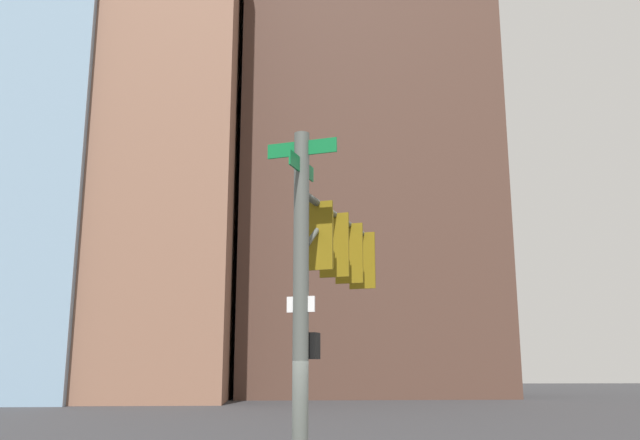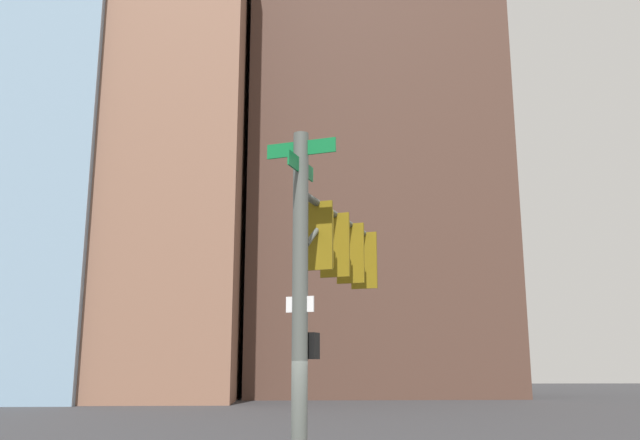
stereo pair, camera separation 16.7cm
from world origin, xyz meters
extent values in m
cylinder|color=#4C514C|center=(-0.26, 0.33, 3.04)|extent=(0.24, 0.24, 6.09)
cylinder|color=#4C514C|center=(-1.11, -1.65, 5.11)|extent=(1.81, 4.01, 0.12)
cylinder|color=#4C514C|center=(-0.57, -0.38, 4.66)|extent=(0.49, 0.99, 0.75)
cube|color=#0F6B33|center=(-0.26, 0.33, 5.84)|extent=(1.09, 0.49, 0.24)
cube|color=#0F6B33|center=(-0.26, 0.33, 5.54)|extent=(0.44, 0.98, 0.24)
cube|color=white|center=(-0.26, 0.33, 3.34)|extent=(0.43, 0.20, 0.24)
cube|color=gold|center=(-0.63, -0.53, 4.55)|extent=(0.45, 0.45, 1.00)
cube|color=#775E0F|center=(-0.56, -0.36, 4.55)|extent=(0.52, 0.25, 1.16)
sphere|color=#470A07|center=(-0.71, -0.72, 4.85)|extent=(0.20, 0.20, 0.20)
cylinder|color=gold|center=(-0.74, -0.78, 4.94)|extent=(0.23, 0.13, 0.23)
sphere|color=#4C330A|center=(-0.71, -0.72, 4.55)|extent=(0.20, 0.20, 0.20)
cylinder|color=gold|center=(-0.74, -0.78, 4.64)|extent=(0.23, 0.13, 0.23)
sphere|color=green|center=(-0.71, -0.72, 4.25)|extent=(0.20, 0.20, 0.20)
cylinder|color=gold|center=(-0.74, -0.78, 4.34)|extent=(0.23, 0.13, 0.23)
cube|color=gold|center=(-1.00, -1.39, 4.55)|extent=(0.45, 0.45, 1.00)
cube|color=#775E0F|center=(-0.92, -1.22, 4.55)|extent=(0.52, 0.25, 1.16)
sphere|color=#470A07|center=(-1.08, -1.58, 4.85)|extent=(0.20, 0.20, 0.20)
cylinder|color=gold|center=(-1.11, -1.64, 4.94)|extent=(0.23, 0.13, 0.23)
sphere|color=#F29E0C|center=(-1.08, -1.58, 4.55)|extent=(0.20, 0.20, 0.20)
cylinder|color=gold|center=(-1.11, -1.64, 4.64)|extent=(0.23, 0.13, 0.23)
sphere|color=#0A3819|center=(-1.08, -1.58, 4.25)|extent=(0.20, 0.20, 0.20)
cylinder|color=gold|center=(-1.11, -1.64, 4.34)|extent=(0.23, 0.13, 0.23)
cube|color=gold|center=(-1.37, -2.26, 4.55)|extent=(0.45, 0.45, 1.00)
cube|color=#775E0F|center=(-1.29, -2.08, 4.55)|extent=(0.52, 0.25, 1.16)
sphere|color=#470A07|center=(-1.45, -2.44, 4.85)|extent=(0.20, 0.20, 0.20)
cylinder|color=gold|center=(-1.47, -2.50, 4.94)|extent=(0.23, 0.13, 0.23)
sphere|color=#4C330A|center=(-1.45, -2.44, 4.55)|extent=(0.20, 0.20, 0.20)
cylinder|color=gold|center=(-1.47, -2.50, 4.64)|extent=(0.23, 0.13, 0.23)
sphere|color=green|center=(-1.45, -2.44, 4.25)|extent=(0.20, 0.20, 0.20)
cylinder|color=gold|center=(-1.47, -2.50, 4.34)|extent=(0.23, 0.13, 0.23)
cube|color=gold|center=(-1.74, -3.12, 4.55)|extent=(0.45, 0.45, 1.00)
cube|color=#775E0F|center=(-1.66, -2.94, 4.55)|extent=(0.52, 0.25, 1.16)
sphere|color=#470A07|center=(-1.82, -3.31, 4.85)|extent=(0.20, 0.20, 0.20)
cylinder|color=gold|center=(-1.84, -3.37, 4.94)|extent=(0.23, 0.13, 0.23)
sphere|color=#4C330A|center=(-1.82, -3.31, 4.55)|extent=(0.20, 0.20, 0.20)
cylinder|color=gold|center=(-1.84, -3.37, 4.64)|extent=(0.23, 0.13, 0.23)
sphere|color=green|center=(-1.82, -3.31, 4.25)|extent=(0.20, 0.20, 0.20)
cylinder|color=gold|center=(-1.84, -3.37, 4.34)|extent=(0.23, 0.13, 0.23)
cube|color=black|center=(-0.37, 0.08, 2.73)|extent=(0.43, 0.37, 0.40)
cube|color=#EA5914|center=(-0.42, -0.04, 2.73)|extent=(0.24, 0.12, 0.28)
cube|color=#845B47|center=(13.84, -44.72, 20.95)|extent=(21.08, 18.29, 41.91)
cube|color=#4C3328|center=(-8.42, -50.52, 19.63)|extent=(22.62, 15.62, 39.25)
camera|label=1|loc=(0.20, 10.65, 2.39)|focal=37.94mm
camera|label=2|loc=(0.04, 10.66, 2.39)|focal=37.94mm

